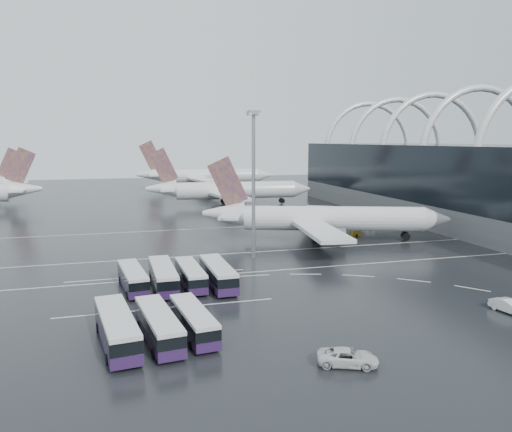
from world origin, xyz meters
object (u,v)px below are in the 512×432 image
object	(u,v)px
bus_row_near_c	(191,275)
van_curve_a	(348,357)
bus_row_near_a	(133,278)
bus_row_far_a	(117,328)
van_curve_c	(509,306)
gse_cart_belly_e	(306,224)
bus_row_near_d	(218,274)
airliner_main	(321,219)
gse_cart_belly_a	(355,233)
airliner_gate_b	(227,191)
bus_row_far_b	(159,325)
gse_cart_belly_d	(369,227)
bus_row_far_c	(193,320)
airliner_gate_c	(203,177)
floodlight_mast	(253,167)
bus_row_near_b	(163,276)

from	to	relation	value
bus_row_near_c	van_curve_a	distance (m)	32.09
bus_row_near_a	bus_row_far_a	size ratio (longest dim) A/B	0.90
van_curve_c	gse_cart_belly_e	size ratio (longest dim) A/B	2.15
bus_row_near_a	bus_row_near_d	distance (m)	12.29
airliner_main	gse_cart_belly_a	size ratio (longest dim) A/B	23.19
airliner_gate_b	bus_row_far_b	size ratio (longest dim) A/B	4.18
airliner_gate_b	gse_cart_belly_d	bearing A→B (deg)	-62.25
bus_row_far_a	bus_row_far_c	world-z (taller)	bus_row_far_a
van_curve_a	bus_row_near_a	bearing A→B (deg)	53.43
van_curve_c	van_curve_a	bearing A→B (deg)	-172.63
bus_row_far_a	bus_row_near_c	bearing A→B (deg)	-36.11
airliner_main	gse_cart_belly_d	xyz separation A→B (m)	(15.94, 7.89, -3.82)
airliner_gate_c	gse_cart_belly_d	xyz separation A→B (m)	(21.02, -111.68, -4.62)
van_curve_a	bus_row_far_a	bearing A→B (deg)	84.72
bus_row_far_b	gse_cart_belly_a	world-z (taller)	bus_row_far_b
bus_row_far_b	floodlight_mast	size ratio (longest dim) A/B	0.49
gse_cart_belly_a	gse_cart_belly_d	bearing A→B (deg)	42.00
bus_row_far_c	bus_row_far_b	bearing A→B (deg)	94.25
van_curve_a	van_curve_c	distance (m)	27.18
van_curve_c	airliner_gate_c	bearing A→B (deg)	83.61
floodlight_mast	gse_cart_belly_e	size ratio (longest dim) A/B	11.41
bus_row_near_b	bus_row_far_c	size ratio (longest dim) A/B	1.11
airliner_main	airliner_gate_b	bearing A→B (deg)	115.17
bus_row_far_b	gse_cart_belly_d	world-z (taller)	bus_row_far_b
bus_row_far_a	gse_cart_belly_a	bearing A→B (deg)	-54.66
bus_row_far_b	bus_row_near_b	bearing A→B (deg)	-13.78
airliner_gate_c	bus_row_near_a	world-z (taller)	airliner_gate_c
bus_row_near_a	bus_row_far_c	xyz separation A→B (m)	(5.89, -19.29, -0.06)
airliner_gate_b	airliner_gate_c	bearing A→B (deg)	92.80
airliner_gate_b	bus_row_near_a	distance (m)	93.71
airliner_main	bus_row_near_d	world-z (taller)	airliner_main
airliner_gate_b	bus_row_far_c	distance (m)	110.34
bus_row_far_b	bus_row_far_a	bearing A→B (deg)	82.68
gse_cart_belly_a	bus_row_near_a	bearing A→B (deg)	-150.58
bus_row_far_c	floodlight_mast	world-z (taller)	floodlight_mast
bus_row_near_b	van_curve_a	distance (m)	33.59
airliner_gate_b	bus_row_far_a	xyz separation A→B (m)	(-35.61, -107.54, -2.88)
bus_row_near_c	bus_row_far_a	distance (m)	22.03
airliner_gate_c	gse_cart_belly_a	size ratio (longest dim) A/B	26.64
airliner_gate_b	van_curve_c	size ratio (longest dim) A/B	10.94
bus_row_near_a	bus_row_far_c	bearing A→B (deg)	-169.45
bus_row_near_d	gse_cart_belly_e	distance (m)	54.59
airliner_main	bus_row_near_c	world-z (taller)	airliner_main
gse_cart_belly_e	bus_row_far_b	bearing A→B (deg)	-123.31
airliner_gate_c	bus_row_far_c	distance (m)	167.50
airliner_gate_c	bus_row_far_b	size ratio (longest dim) A/B	4.54
bus_row_near_c	gse_cart_belly_a	world-z (taller)	bus_row_near_c
airliner_gate_c	bus_row_far_c	xyz separation A→B (m)	(-29.28, -164.88, -3.67)
gse_cart_belly_e	van_curve_c	bearing A→B (deg)	-88.73
bus_row_near_c	van_curve_c	bearing A→B (deg)	-123.43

